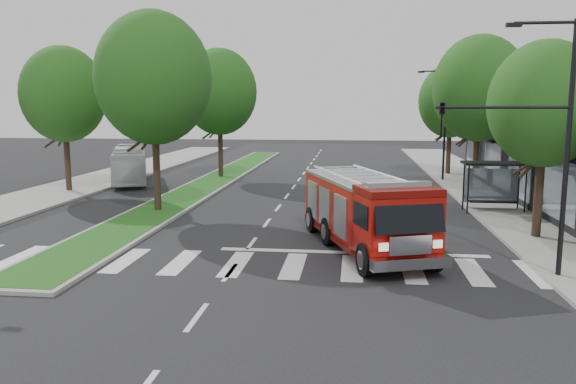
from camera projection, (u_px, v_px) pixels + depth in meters
name	position (u px, v px, depth m)	size (l,w,h in m)	color
ground	(252.00, 243.00, 22.44)	(140.00, 140.00, 0.00)	black
sidewalk_right	(508.00, 205.00, 30.82)	(5.00, 80.00, 0.15)	gray
sidewalk_left	(45.00, 196.00, 33.89)	(5.00, 80.00, 0.15)	gray
median	(215.00, 181.00, 40.78)	(3.00, 50.00, 0.15)	gray
bus_shelter	(494.00, 173.00, 28.85)	(3.20, 1.60, 2.61)	black
tree_right_near	(545.00, 104.00, 22.26)	(4.40, 4.40, 8.05)	black
tree_right_mid	(479.00, 89.00, 33.89)	(5.60, 5.60, 9.72)	black
tree_right_far	(451.00, 101.00, 43.81)	(5.00, 5.00, 8.73)	black
tree_median_near	(153.00, 78.00, 27.98)	(5.80, 5.80, 10.16)	black
tree_median_far	(219.00, 92.00, 41.78)	(5.60, 5.60, 9.72)	black
tree_left_mid	(64.00, 94.00, 34.88)	(5.20, 5.20, 9.16)	black
streetlight_right_near	(538.00, 131.00, 17.20)	(4.08, 0.22, 8.00)	black
streetlight_right_far	(443.00, 120.00, 40.22)	(2.11, 0.20, 8.00)	black
fire_engine	(364.00, 212.00, 21.36)	(5.27, 9.03, 3.01)	#5D0805
city_bus	(130.00, 164.00, 40.39)	(2.19, 9.36, 2.61)	silver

